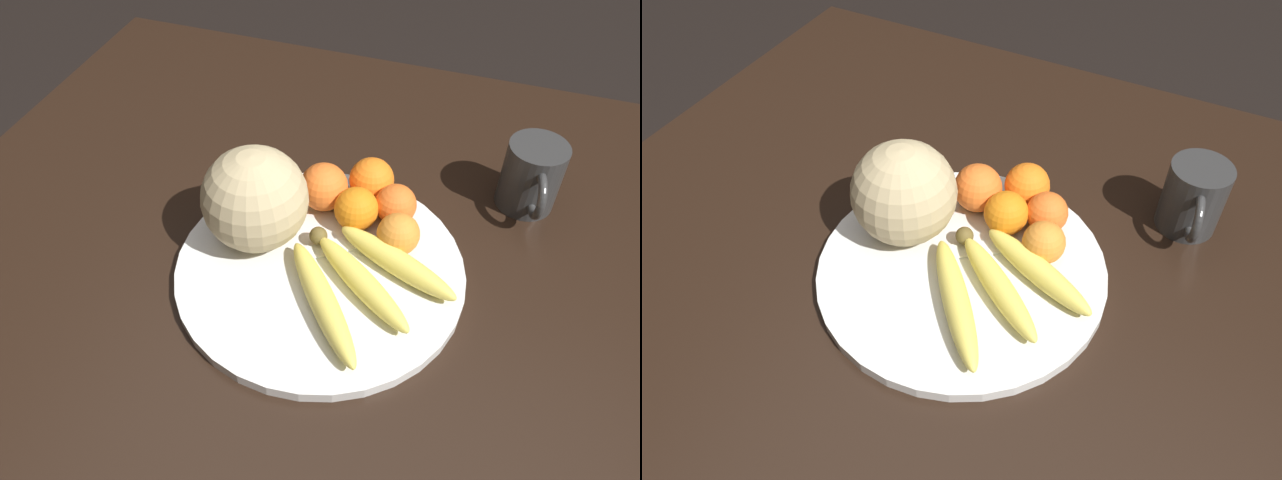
{
  "view_description": "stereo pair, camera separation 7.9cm",
  "coord_description": "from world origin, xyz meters",
  "views": [
    {
      "loc": [
        0.16,
        -0.5,
        1.37
      ],
      "look_at": [
        -0.01,
        0.01,
        0.8
      ],
      "focal_mm": 35.0,
      "sensor_mm": 36.0,
      "label": 1
    },
    {
      "loc": [
        0.24,
        -0.47,
        1.37
      ],
      "look_at": [
        -0.01,
        0.01,
        0.8
      ],
      "focal_mm": 35.0,
      "sensor_mm": 36.0,
      "label": 2
    }
  ],
  "objects": [
    {
      "name": "kitchen_table",
      "position": [
        0.0,
        0.0,
        0.64
      ],
      "size": [
        1.23,
        1.14,
        0.73
      ],
      "color": "black",
      "rests_on": "ground_plane"
    },
    {
      "name": "fruit_bowl",
      "position": [
        -0.01,
        0.01,
        0.74
      ],
      "size": [
        0.38,
        0.38,
        0.02
      ],
      "color": "white",
      "rests_on": "kitchen_table"
    },
    {
      "name": "melon",
      "position": [
        -0.11,
        0.04,
        0.82
      ],
      "size": [
        0.14,
        0.14,
        0.14
      ],
      "color": "tan",
      "rests_on": "fruit_bowl"
    },
    {
      "name": "banana_bunch",
      "position": [
        0.05,
        -0.01,
        0.77
      ],
      "size": [
        0.24,
        0.23,
        0.03
      ],
      "rotation": [
        0.0,
        0.0,
        5.63
      ],
      "color": "brown",
      "rests_on": "fruit_bowl"
    },
    {
      "name": "orange_front_left",
      "position": [
        -0.04,
        0.13,
        0.78
      ],
      "size": [
        0.07,
        0.07,
        0.07
      ],
      "color": "orange",
      "rests_on": "fruit_bowl"
    },
    {
      "name": "orange_front_right",
      "position": [
        0.06,
        0.13,
        0.78
      ],
      "size": [
        0.06,
        0.06,
        0.06
      ],
      "color": "orange",
      "rests_on": "fruit_bowl"
    },
    {
      "name": "orange_mid_center",
      "position": [
        0.01,
        0.1,
        0.78
      ],
      "size": [
        0.06,
        0.06,
        0.06
      ],
      "color": "orange",
      "rests_on": "fruit_bowl"
    },
    {
      "name": "orange_back_left",
      "position": [
        0.08,
        0.07,
        0.78
      ],
      "size": [
        0.06,
        0.06,
        0.06
      ],
      "color": "orange",
      "rests_on": "fruit_bowl"
    },
    {
      "name": "orange_back_right",
      "position": [
        0.02,
        0.16,
        0.78
      ],
      "size": [
        0.07,
        0.07,
        0.07
      ],
      "color": "orange",
      "rests_on": "fruit_bowl"
    },
    {
      "name": "produce_tag",
      "position": [
        0.0,
        0.05,
        0.75
      ],
      "size": [
        0.08,
        0.07,
        0.0
      ],
      "rotation": [
        0.0,
        0.0,
        0.63
      ],
      "color": "white",
      "rests_on": "fruit_bowl"
    },
    {
      "name": "ceramic_mug",
      "position": [
        0.24,
        0.24,
        0.79
      ],
      "size": [
        0.08,
        0.12,
        0.1
      ],
      "rotation": [
        0.0,
        0.0,
        4.94
      ],
      "color": "#2D2D2D",
      "rests_on": "kitchen_table"
    }
  ]
}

